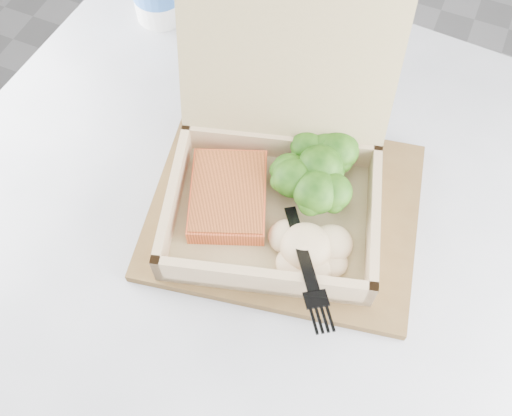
% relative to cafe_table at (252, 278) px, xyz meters
% --- Properties ---
extents(cafe_table, '(0.84, 0.84, 0.73)m').
position_rel_cafe_table_xyz_m(cafe_table, '(0.00, 0.00, 0.00)').
color(cafe_table, black).
rests_on(cafe_table, floor).
extents(serving_tray, '(0.35, 0.30, 0.01)m').
position_rel_cafe_table_xyz_m(serving_tray, '(0.03, 0.02, 0.19)').
color(serving_tray, brown).
rests_on(serving_tray, cafe_table).
extents(takeout_container, '(0.29, 0.30, 0.22)m').
position_rel_cafe_table_xyz_m(takeout_container, '(0.01, 0.04, 0.25)').
color(takeout_container, tan).
rests_on(takeout_container, serving_tray).
extents(salmon_fillet, '(0.12, 0.14, 0.02)m').
position_rel_cafe_table_xyz_m(salmon_fillet, '(-0.03, 0.00, 0.22)').
color(salmon_fillet, '#D9572A').
rests_on(salmon_fillet, takeout_container).
extents(broccoli_pile, '(0.12, 0.12, 0.04)m').
position_rel_cafe_table_xyz_m(broccoli_pile, '(0.06, 0.07, 0.23)').
color(broccoli_pile, '#417E1C').
rests_on(broccoli_pile, takeout_container).
extents(mashed_potatoes, '(0.09, 0.08, 0.03)m').
position_rel_cafe_table_xyz_m(mashed_potatoes, '(0.08, -0.03, 0.23)').
color(mashed_potatoes, beige).
rests_on(mashed_potatoes, takeout_container).
extents(plastic_fork, '(0.11, 0.15, 0.03)m').
position_rel_cafe_table_xyz_m(plastic_fork, '(0.06, -0.02, 0.24)').
color(plastic_fork, black).
rests_on(plastic_fork, mashed_potatoes).
extents(receipt, '(0.10, 0.15, 0.00)m').
position_rel_cafe_table_xyz_m(receipt, '(0.05, 0.19, 0.19)').
color(receipt, white).
rests_on(receipt, cafe_table).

